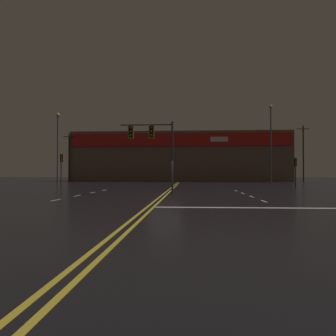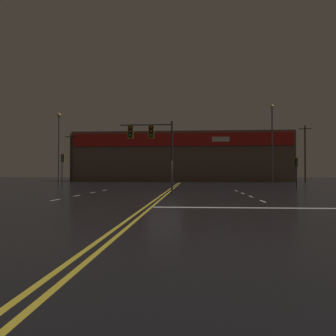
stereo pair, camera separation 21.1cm
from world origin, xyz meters
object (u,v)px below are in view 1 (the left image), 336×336
at_px(streetlight_near_left, 271,135).
at_px(traffic_signal_median, 151,139).
at_px(traffic_signal_corner_northeast, 295,166).
at_px(traffic_signal_corner_northwest, 62,162).
at_px(streetlight_median_approach, 58,139).

bearing_deg(streetlight_near_left, traffic_signal_median, -121.24).
bearing_deg(traffic_signal_corner_northeast, streetlight_near_left, 87.62).
xyz_separation_m(traffic_signal_corner_northwest, streetlight_median_approach, (-3.03, 6.20, 3.40)).
xyz_separation_m(traffic_signal_corner_northeast, traffic_signal_corner_northwest, (-26.36, 0.62, 0.42)).
xyz_separation_m(streetlight_near_left, streetlight_median_approach, (-29.92, -5.90, -1.04)).
bearing_deg(traffic_signal_corner_northwest, traffic_signal_median, -46.45).
height_order(traffic_signal_corner_northwest, streetlight_median_approach, streetlight_median_approach).
bearing_deg(streetlight_near_left, traffic_signal_corner_northwest, -155.78).
xyz_separation_m(traffic_signal_median, traffic_signal_corner_northeast, (14.43, 11.94, -1.78)).
height_order(traffic_signal_corner_northeast, traffic_signal_corner_northwest, traffic_signal_corner_northwest).
bearing_deg(traffic_signal_median, streetlight_median_approach, 128.59).
bearing_deg(traffic_signal_corner_northwest, streetlight_median_approach, 116.05).
relative_size(traffic_signal_corner_northwest, streetlight_near_left, 0.33).
bearing_deg(traffic_signal_median, traffic_signal_corner_northwest, 133.55).
relative_size(traffic_signal_corner_northeast, streetlight_near_left, 0.28).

